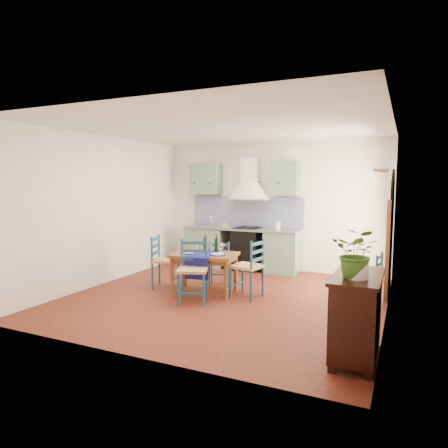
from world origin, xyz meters
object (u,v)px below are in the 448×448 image
(dining_table, at_px, (205,258))
(sideboard, at_px, (356,313))
(chair_near, at_px, (193,270))
(potted_plant, at_px, (357,253))

(dining_table, xyz_separation_m, sideboard, (2.70, -1.62, -0.11))
(dining_table, bearing_deg, chair_near, -83.66)
(dining_table, distance_m, potted_plant, 3.30)
(sideboard, distance_m, potted_plant, 0.71)
(chair_near, distance_m, sideboard, 2.86)
(dining_table, height_order, chair_near, dining_table)
(sideboard, bearing_deg, potted_plant, -88.02)
(dining_table, relative_size, chair_near, 1.18)
(chair_near, height_order, potted_plant, potted_plant)
(chair_near, relative_size, potted_plant, 1.90)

